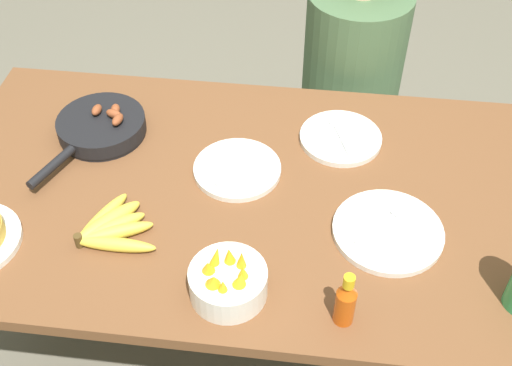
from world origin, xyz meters
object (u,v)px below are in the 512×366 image
hot_sauce_bottle (346,302)px  person_figure (347,112)px  skillet (101,127)px  empty_plate_near_front (388,231)px  fruit_bowl_mango (228,281)px  banana_bunch (110,229)px  empty_plate_far_left (340,138)px  empty_plate_far_right (237,169)px

hot_sauce_bottle → person_figure: 1.06m
skillet → empty_plate_near_front: 0.83m
person_figure → empty_plate_near_front: bearing=-83.4°
empty_plate_near_front → fruit_bowl_mango: size_ratio=1.54×
banana_bunch → empty_plate_far_left: bearing=37.3°
empty_plate_far_right → banana_bunch: bearing=-137.2°
banana_bunch → empty_plate_near_front: size_ratio=0.78×
empty_plate_near_front → person_figure: bearing=96.6°
skillet → empty_plate_far_left: skillet is taller
banana_bunch → fruit_bowl_mango: size_ratio=1.20×
empty_plate_far_left → empty_plate_far_right: 0.31m
hot_sauce_bottle → empty_plate_far_left: bearing=92.2°
banana_bunch → fruit_bowl_mango: (0.30, -0.13, 0.02)m
empty_plate_near_front → hot_sauce_bottle: size_ratio=1.80×
banana_bunch → empty_plate_far_right: bearing=42.8°
empty_plate_far_right → fruit_bowl_mango: (0.04, -0.38, 0.03)m
person_figure → hot_sauce_bottle: bearing=-90.6°
fruit_bowl_mango → hot_sauce_bottle: bearing=-8.5°
empty_plate_near_front → person_figure: size_ratio=0.22×
banana_bunch → empty_plate_far_right: 0.37m
skillet → person_figure: size_ratio=0.32×
empty_plate_far_right → person_figure: (0.30, 0.60, -0.25)m
skillet → empty_plate_far_left: bearing=117.1°
skillet → empty_plate_near_front: size_ratio=1.45×
fruit_bowl_mango → hot_sauce_bottle: (0.25, -0.04, 0.02)m
skillet → empty_plate_far_left: 0.66m
banana_bunch → empty_plate_near_front: 0.66m
empty_plate_near_front → empty_plate_far_left: bearing=110.5°
banana_bunch → hot_sauce_bottle: 0.58m
fruit_bowl_mango → empty_plate_far_right: bearing=95.3°
skillet → empty_plate_far_right: bearing=97.8°
fruit_bowl_mango → hot_sauce_bottle: 0.26m
banana_bunch → person_figure: person_figure is taller
empty_plate_far_right → hot_sauce_bottle: bearing=-55.7°
skillet → hot_sauce_bottle: (0.68, -0.52, 0.04)m
empty_plate_near_front → empty_plate_far_right: (-0.39, 0.17, 0.00)m
fruit_bowl_mango → hot_sauce_bottle: size_ratio=1.17×
hot_sauce_bottle → person_figure: bearing=89.4°
empty_plate_near_front → person_figure: person_figure is taller
banana_bunch → empty_plate_far_right: (0.27, 0.25, -0.01)m
empty_plate_far_left → person_figure: person_figure is taller
empty_plate_near_front → empty_plate_far_left: (-0.12, 0.33, 0.00)m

